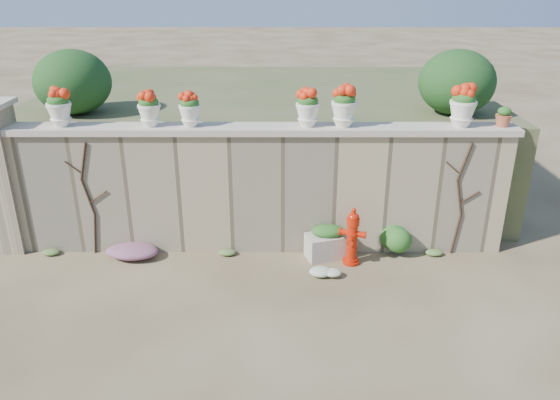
{
  "coord_description": "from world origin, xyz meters",
  "views": [
    {
      "loc": [
        0.39,
        -6.4,
        4.33
      ],
      "look_at": [
        0.37,
        1.4,
        1.03
      ],
      "focal_mm": 35.0,
      "sensor_mm": 36.0,
      "label": 1
    }
  ],
  "objects_px": {
    "fire_hydrant": "(352,236)",
    "planter_box": "(328,242)",
    "urn_pot_0": "(59,108)",
    "terracotta_pot": "(503,118)"
  },
  "relations": [
    {
      "from": "planter_box",
      "to": "terracotta_pot",
      "type": "height_order",
      "value": "terracotta_pot"
    },
    {
      "from": "fire_hydrant",
      "to": "planter_box",
      "type": "distance_m",
      "value": 0.47
    },
    {
      "from": "fire_hydrant",
      "to": "planter_box",
      "type": "relative_size",
      "value": 1.25
    },
    {
      "from": "planter_box",
      "to": "urn_pot_0",
      "type": "distance_m",
      "value": 4.68
    },
    {
      "from": "fire_hydrant",
      "to": "planter_box",
      "type": "height_order",
      "value": "fire_hydrant"
    },
    {
      "from": "urn_pot_0",
      "to": "terracotta_pot",
      "type": "relative_size",
      "value": 1.98
    },
    {
      "from": "fire_hydrant",
      "to": "urn_pot_0",
      "type": "relative_size",
      "value": 1.64
    },
    {
      "from": "planter_box",
      "to": "terracotta_pot",
      "type": "xyz_separation_m",
      "value": [
        2.66,
        0.35,
        1.97
      ]
    },
    {
      "from": "fire_hydrant",
      "to": "terracotta_pot",
      "type": "relative_size",
      "value": 3.24
    },
    {
      "from": "urn_pot_0",
      "to": "terracotta_pot",
      "type": "xyz_separation_m",
      "value": [
        6.81,
        -0.0,
        -0.15
      ]
    }
  ]
}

